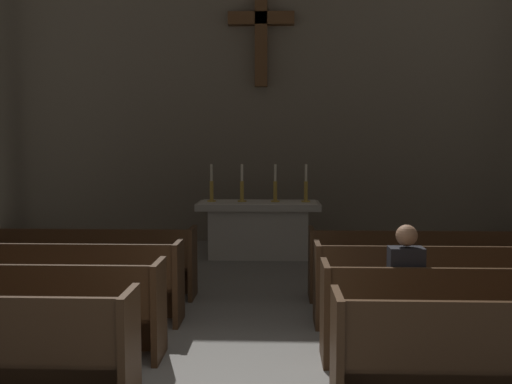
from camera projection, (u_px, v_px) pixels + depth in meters
The scene contains 11 objects.
pew_left_row_3 at pixel (25, 281), 6.69m from camera, with size 3.62×0.50×0.95m.
pew_left_row_4 at pixel (61, 262), 7.79m from camera, with size 3.62×0.50×0.95m.
pew_right_row_3 at pixel (476, 285), 6.50m from camera, with size 3.62×0.50×0.95m.
pew_right_row_4 at pixel (447, 265), 7.60m from camera, with size 3.62×0.50×0.95m.
altar at pixel (259, 228), 10.50m from camera, with size 2.20×0.90×1.01m.
candlestick_outer_left at pixel (212, 190), 10.47m from camera, with size 0.16×0.16×0.68m.
candlestick_inner_left at pixel (242, 190), 10.45m from camera, with size 0.16×0.16×0.68m.
candlestick_inner_right at pixel (275, 190), 10.43m from camera, with size 0.16×0.16×0.68m.
candlestick_outer_right at pixel (306, 190), 10.41m from camera, with size 0.16×0.16×0.68m.
apse_with_cross at pixel (261, 55), 12.05m from camera, with size 12.03×0.50×7.75m.
lone_worshipper at pixel (404, 290), 5.46m from camera, with size 0.32×0.43×1.32m.
Camera 1 is at (0.34, -4.31, 2.07)m, focal length 40.75 mm.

